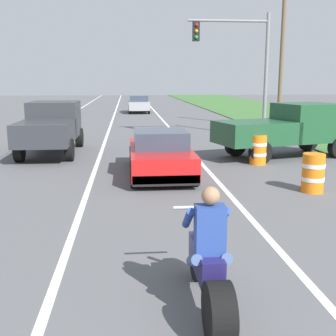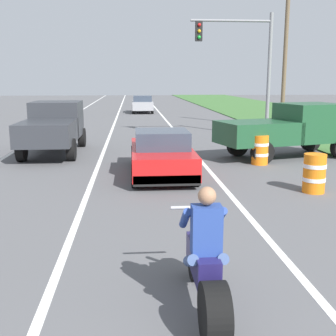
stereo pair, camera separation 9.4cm
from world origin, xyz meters
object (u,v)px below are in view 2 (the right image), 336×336
object	(u,v)px
pickup_truck_right_shoulder_dark_green	(288,128)
traffic_light_mast_near	(246,56)
construction_barrel_nearest	(314,173)
construction_barrel_mid	(260,150)
distant_car_far_ahead	(142,104)
motorcycle_with_rider	(206,268)
pickup_truck_left_lane_dark_grey	(53,125)
sports_car_red	(162,154)

from	to	relation	value
pickup_truck_right_shoulder_dark_green	traffic_light_mast_near	size ratio (longest dim) A/B	0.86
construction_barrel_nearest	construction_barrel_mid	xyz separation A→B (m)	(-0.29, 3.77, 0.00)
construction_barrel_mid	distant_car_far_ahead	world-z (taller)	distant_car_far_ahead
motorcycle_with_rider	traffic_light_mast_near	size ratio (longest dim) A/B	0.37
pickup_truck_right_shoulder_dark_green	pickup_truck_left_lane_dark_grey	bearing A→B (deg)	169.98
sports_car_red	pickup_truck_right_shoulder_dark_green	size ratio (longest dim) A/B	0.84
sports_car_red	pickup_truck_left_lane_dark_grey	world-z (taller)	pickup_truck_left_lane_dark_grey
pickup_truck_right_shoulder_dark_green	distant_car_far_ahead	bearing A→B (deg)	102.15
motorcycle_with_rider	construction_barrel_nearest	distance (m)	6.70
pickup_truck_left_lane_dark_grey	distant_car_far_ahead	bearing A→B (deg)	79.23
traffic_light_mast_near	construction_barrel_nearest	distance (m)	11.27
pickup_truck_right_shoulder_dark_green	motorcycle_with_rider	bearing A→B (deg)	-114.87
motorcycle_with_rider	distant_car_far_ahead	world-z (taller)	motorcycle_with_rider
sports_car_red	distant_car_far_ahead	size ratio (longest dim) A/B	1.08
pickup_truck_right_shoulder_dark_green	construction_barrel_nearest	xyz separation A→B (m)	(-1.14, -5.05, -0.60)
motorcycle_with_rider	pickup_truck_left_lane_dark_grey	bearing A→B (deg)	107.85
motorcycle_with_rider	pickup_truck_right_shoulder_dark_green	xyz separation A→B (m)	(4.91, 10.58, 0.51)
motorcycle_with_rider	construction_barrel_mid	size ratio (longest dim) A/B	2.21
pickup_truck_right_shoulder_dark_green	construction_barrel_mid	bearing A→B (deg)	-138.22
construction_barrel_nearest	distant_car_far_ahead	size ratio (longest dim) A/B	0.25
sports_car_red	construction_barrel_mid	bearing A→B (deg)	21.06
pickup_truck_left_lane_dark_grey	construction_barrel_nearest	distance (m)	10.14
traffic_light_mast_near	construction_barrel_nearest	size ratio (longest dim) A/B	6.00
construction_barrel_mid	pickup_truck_right_shoulder_dark_green	bearing A→B (deg)	41.78
pickup_truck_left_lane_dark_grey	pickup_truck_right_shoulder_dark_green	world-z (taller)	same
construction_barrel_mid	construction_barrel_nearest	bearing A→B (deg)	-85.57
sports_car_red	construction_barrel_nearest	bearing A→B (deg)	-33.00
traffic_light_mast_near	sports_car_red	bearing A→B (deg)	-119.57
sports_car_red	pickup_truck_right_shoulder_dark_green	bearing A→B (deg)	28.11
distant_car_far_ahead	traffic_light_mast_near	bearing A→B (deg)	-74.62
motorcycle_with_rider	distant_car_far_ahead	size ratio (longest dim) A/B	0.55
traffic_light_mast_near	distant_car_far_ahead	distance (m)	17.74
construction_barrel_mid	sports_car_red	bearing A→B (deg)	-158.94
construction_barrel_nearest	distant_car_far_ahead	bearing A→B (deg)	97.65
pickup_truck_left_lane_dark_grey	distant_car_far_ahead	size ratio (longest dim) A/B	1.20
pickup_truck_right_shoulder_dark_green	distant_car_far_ahead	distance (m)	22.99
pickup_truck_right_shoulder_dark_green	construction_barrel_nearest	bearing A→B (deg)	-102.75
motorcycle_with_rider	construction_barrel_nearest	world-z (taller)	motorcycle_with_rider
sports_car_red	distant_car_far_ahead	world-z (taller)	distant_car_far_ahead
sports_car_red	pickup_truck_left_lane_dark_grey	size ratio (longest dim) A/B	0.90
construction_barrel_nearest	construction_barrel_mid	distance (m)	3.78
pickup_truck_right_shoulder_dark_green	distant_car_far_ahead	size ratio (longest dim) A/B	1.29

